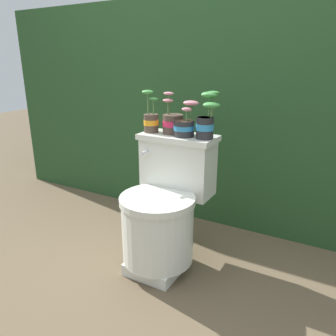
{
  "coord_description": "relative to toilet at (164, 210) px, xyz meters",
  "views": [
    {
      "loc": [
        0.9,
        -1.34,
        1.1
      ],
      "look_at": [
        0.08,
        0.11,
        0.56
      ],
      "focal_mm": 35.0,
      "sensor_mm": 36.0,
      "label": 1
    }
  ],
  "objects": [
    {
      "name": "potted_plant_midright",
      "position": [
        0.17,
        0.15,
        0.49
      ],
      "size": [
        0.13,
        0.1,
        0.24
      ],
      "color": "#262628",
      "rests_on": "toilet"
    },
    {
      "name": "ground_plane",
      "position": [
        -0.08,
        -0.07,
        -0.33
      ],
      "size": [
        12.0,
        12.0,
        0.0
      ],
      "primitive_type": "plane",
      "color": "brown"
    },
    {
      "name": "hedge_backdrop",
      "position": [
        -0.08,
        1.07,
        0.43
      ],
      "size": [
        3.42,
        0.93,
        1.51
      ],
      "color": "#234723",
      "rests_on": "ground"
    },
    {
      "name": "potted_plant_middle",
      "position": [
        0.05,
        0.14,
        0.45
      ],
      "size": [
        0.14,
        0.11,
        0.19
      ],
      "color": "#262628",
      "rests_on": "toilet"
    },
    {
      "name": "potted_plant_left",
      "position": [
        -0.17,
        0.15,
        0.46
      ],
      "size": [
        0.1,
        0.08,
        0.24
      ],
      "color": "#47382D",
      "rests_on": "toilet"
    },
    {
      "name": "potted_plant_midleft",
      "position": [
        -0.04,
        0.18,
        0.45
      ],
      "size": [
        0.12,
        0.12,
        0.23
      ],
      "color": "#47382D",
      "rests_on": "toilet"
    },
    {
      "name": "toilet",
      "position": [
        0.0,
        0.0,
        0.0
      ],
      "size": [
        0.43,
        0.53,
        0.72
      ],
      "color": "silver",
      "rests_on": "ground"
    }
  ]
}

